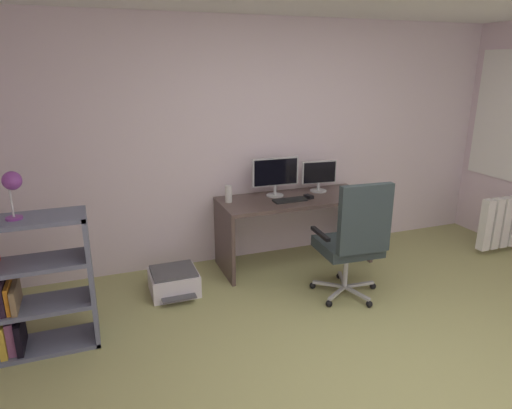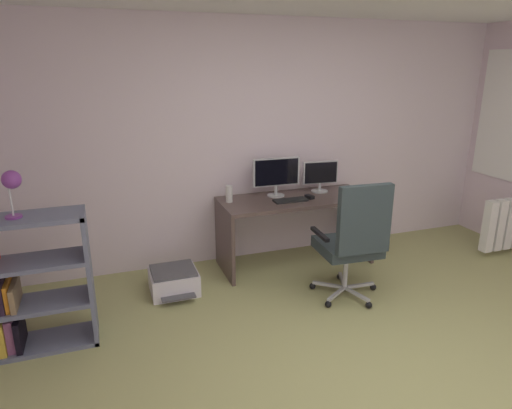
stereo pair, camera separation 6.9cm
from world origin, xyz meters
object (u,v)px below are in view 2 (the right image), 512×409
desk (296,215)px  office_chair (354,238)px  monitor_secondary (320,174)px  bookshelf (20,290)px  desk_lamp (12,183)px  computer_mouse (309,197)px  printer (174,281)px  monitor_main (276,174)px  desktop_speaker (229,194)px  keyboard (290,200)px

desk → office_chair: size_ratio=1.42×
desk → monitor_secondary: bearing=21.7°
bookshelf → desk_lamp: desk_lamp is taller
computer_mouse → desk_lamp: (-2.57, -0.66, 0.53)m
bookshelf → computer_mouse: bearing=14.0°
printer → computer_mouse: bearing=6.2°
monitor_secondary → office_chair: office_chair is taller
monitor_main → printer: monitor_main is taller
monitor_main → monitor_secondary: 0.51m
monitor_main → bookshelf: 2.53m
monitor_main → desk: bearing=-37.5°
desk → bookshelf: (-2.51, -0.72, -0.07)m
monitor_main → desk_lamp: 2.45m
desktop_speaker → office_chair: bearing=-50.0°
keyboard → computer_mouse: size_ratio=3.40×
desk_lamp → bookshelf: bearing=180.0°
computer_mouse → desktop_speaker: (-0.81, 0.15, 0.07)m
desk → computer_mouse: 0.24m
computer_mouse → desk_lamp: size_ratio=0.30×
printer → keyboard: bearing=6.2°
office_chair → bookshelf: (-2.65, 0.19, -0.12)m
bookshelf → office_chair: bearing=-4.0°
keyboard → computer_mouse: bearing=6.0°
monitor_secondary → printer: (-1.67, -0.36, -0.80)m
computer_mouse → printer: 1.59m
desk → desktop_speaker: (-0.70, 0.09, 0.27)m
desk → printer: (-1.33, -0.22, -0.43)m
keyboard → desktop_speaker: size_ratio=2.00×
keyboard → bookshelf: bookshelf is taller
desktop_speaker → desk_lamp: size_ratio=0.51×
monitor_main → bookshelf: size_ratio=0.49×
desktop_speaker → desk_lamp: (-1.76, -0.81, 0.46)m
bookshelf → desk_lamp: 0.80m
monitor_secondary → bookshelf: 3.00m
keyboard → desk_lamp: size_ratio=1.02×
desktop_speaker → computer_mouse: bearing=-10.6°
computer_mouse → desktop_speaker: 0.83m
computer_mouse → monitor_secondary: bearing=29.8°
desk → monitor_main: monitor_main is taller
printer → bookshelf: bearing=-157.1°
monitor_secondary → keyboard: bearing=-152.9°
bookshelf → desk_lamp: (0.06, -0.00, 0.80)m
monitor_main → desktop_speaker: (-0.52, -0.05, -0.15)m
desk_lamp → computer_mouse: bearing=14.3°
monitor_secondary → bookshelf: (-2.84, -0.85, -0.44)m
desk → computer_mouse: (0.12, -0.07, 0.20)m
keyboard → bookshelf: (-2.40, -0.63, -0.26)m
keyboard → monitor_main: bearing=106.0°
monitor_secondary → computer_mouse: size_ratio=3.87×
desk → printer: size_ratio=3.31×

